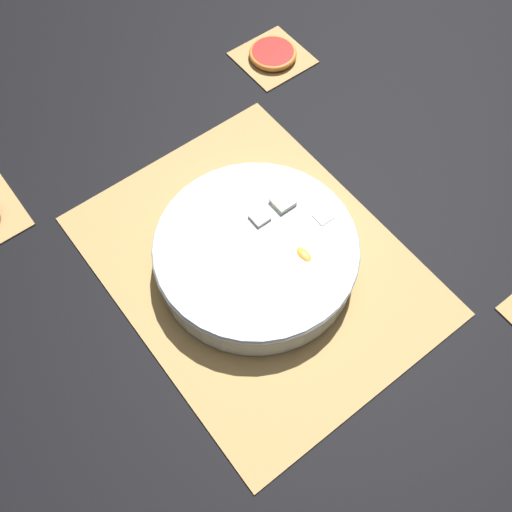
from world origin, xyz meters
TOP-DOWN VIEW (x-y plane):
  - ground_plane at (0.00, 0.00)m, footprint 6.00×6.00m
  - bamboo_mat_center at (-0.00, 0.00)m, footprint 0.51×0.40m
  - coaster_mat_near_right at (0.33, -0.29)m, footprint 0.12×0.12m
  - fruit_salad_bowl at (-0.00, -0.00)m, footprint 0.30×0.30m
  - grapefruit_slice at (0.33, -0.29)m, footprint 0.09×0.09m

SIDE VIEW (x-z plane):
  - ground_plane at x=0.00m, z-range 0.00..0.00m
  - coaster_mat_near_right at x=0.33m, z-range 0.00..0.01m
  - bamboo_mat_center at x=0.00m, z-range 0.00..0.01m
  - grapefruit_slice at x=0.33m, z-range 0.01..0.02m
  - fruit_salad_bowl at x=0.00m, z-range 0.01..0.07m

